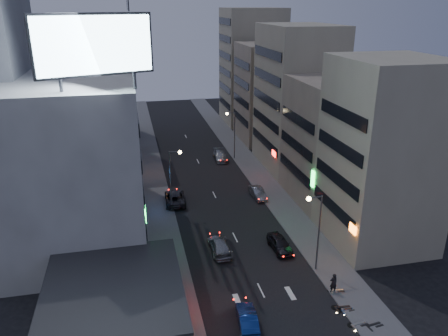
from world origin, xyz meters
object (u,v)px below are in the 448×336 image
object	(u,v)px
road_car_blue	(247,319)
parked_car_left	(175,198)
parked_car_right_near	(280,244)
road_car_silver	(220,246)
parked_car_right_mid	(258,193)
scooter_silver_b	(343,284)
scooter_silver_a	(365,314)
scooter_blue	(353,303)
scooter_black_a	(380,315)
person	(333,283)
parked_car_right_far	(221,156)
scooter_black_b	(350,299)

from	to	relation	value
road_car_blue	parked_car_left	bearing A→B (deg)	-76.35
parked_car_right_near	parked_car_left	world-z (taller)	parked_car_left
road_car_blue	road_car_silver	size ratio (longest dim) A/B	0.85
parked_car_right_mid	road_car_blue	world-z (taller)	road_car_blue
parked_car_right_near	scooter_silver_b	world-z (taller)	parked_car_right_near
road_car_silver	scooter_silver_a	world-z (taller)	road_car_silver
parked_car_left	road_car_silver	xyz separation A→B (m)	(3.25, -13.15, -0.04)
scooter_blue	parked_car_right_mid	bearing A→B (deg)	-2.71
scooter_silver_b	scooter_silver_a	bearing A→B (deg)	-177.21
road_car_silver	scooter_black_a	bearing A→B (deg)	128.87
scooter_black_a	scooter_blue	xyz separation A→B (m)	(-1.32, 2.14, -0.11)
parked_car_right_near	parked_car_right_mid	xyz separation A→B (m)	(1.56, 13.55, -0.06)
road_car_silver	parked_car_right_near	bearing A→B (deg)	171.76
scooter_silver_b	person	bearing A→B (deg)	105.80
person	scooter_black_a	size ratio (longest dim) A/B	0.96
road_car_blue	person	bearing A→B (deg)	-157.63
parked_car_left	road_car_blue	bearing A→B (deg)	99.63
parked_car_left	parked_car_right_far	bearing A→B (deg)	-119.16
road_car_silver	person	distance (m)	12.61
parked_car_right_mid	scooter_silver_b	bearing A→B (deg)	-88.54
scooter_black_b	scooter_silver_b	distance (m)	2.36
parked_car_right_mid	scooter_blue	xyz separation A→B (m)	(1.40, -24.08, -0.07)
person	scooter_blue	bearing A→B (deg)	104.31
parked_car_right_mid	scooter_black_a	world-z (taller)	parked_car_right_mid
parked_car_right_far	parked_car_right_near	bearing A→B (deg)	-87.07
parked_car_right_far	road_car_blue	world-z (taller)	parked_car_right_far
parked_car_right_far	scooter_blue	world-z (taller)	parked_car_right_far
parked_car_right_near	scooter_black_b	distance (m)	10.62
road_car_blue	scooter_blue	world-z (taller)	road_car_blue
parked_car_left	scooter_blue	distance (m)	27.75
road_car_blue	scooter_silver_b	bearing A→B (deg)	-158.27
parked_car_left	scooter_silver_a	distance (m)	29.43
parked_car_right_near	scooter_silver_b	bearing A→B (deg)	-69.56
parked_car_right_far	scooter_black_a	bearing A→B (deg)	-81.40
road_car_silver	person	world-z (taller)	person
scooter_blue	parked_car_right_near	bearing A→B (deg)	9.63
parked_car_right_mid	scooter_black_a	bearing A→B (deg)	-87.46
road_car_silver	person	xyz separation A→B (m)	(8.65, -9.17, 0.35)
road_car_silver	scooter_black_b	size ratio (longest dim) A/B	2.43
scooter_silver_a	scooter_black_b	size ratio (longest dim) A/B	0.98
parked_car_right_near	scooter_black_a	xyz separation A→B (m)	(4.27, -12.68, -0.02)
parked_car_right_near	road_car_blue	distance (m)	12.48
road_car_blue	scooter_blue	distance (m)	9.50
road_car_blue	road_car_silver	xyz separation A→B (m)	(0.16, 11.66, 0.03)
scooter_silver_b	scooter_black_b	bearing A→B (deg)	173.24
parked_car_right_mid	scooter_silver_a	size ratio (longest dim) A/B	2.07
parked_car_left	person	bearing A→B (deg)	120.59
road_car_silver	scooter_blue	world-z (taller)	road_car_silver
road_car_silver	parked_car_left	bearing A→B (deg)	-75.12
parked_car_right_mid	parked_car_right_far	xyz separation A→B (m)	(-1.74, 15.96, 0.05)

